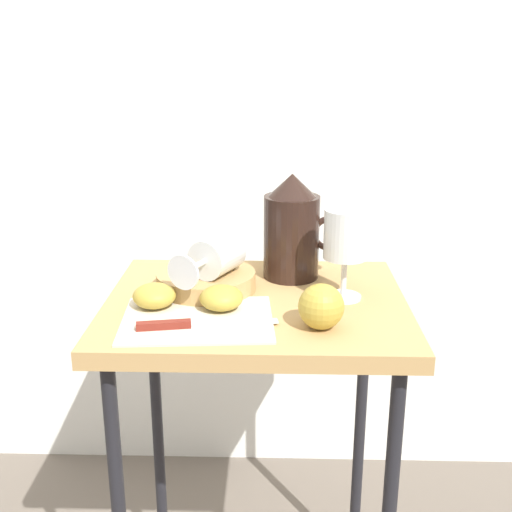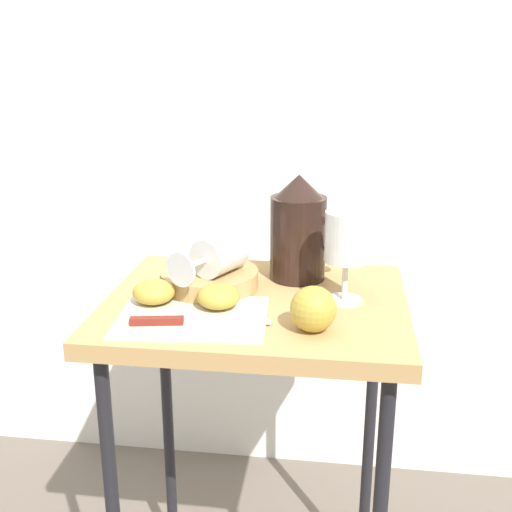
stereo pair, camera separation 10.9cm
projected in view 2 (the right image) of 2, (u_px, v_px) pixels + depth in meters
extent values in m
cube|color=white|center=(288.00, 64.00, 1.54)|extent=(2.40, 0.03, 2.23)
cube|color=tan|center=(256.00, 307.00, 1.12)|extent=(0.53, 0.43, 0.03)
cylinder|color=black|center=(168.00, 423.00, 1.43)|extent=(0.02, 0.02, 0.70)
cylinder|color=black|center=(369.00, 438.00, 1.37)|extent=(0.02, 0.02, 0.70)
cube|color=beige|center=(192.00, 317.00, 1.04)|extent=(0.25, 0.20, 0.00)
cylinder|color=tan|center=(209.00, 279.00, 1.17)|extent=(0.18, 0.18, 0.03)
cylinder|color=black|center=(298.00, 238.00, 1.20)|extent=(0.11, 0.11, 0.16)
cylinder|color=#B23819|center=(298.00, 254.00, 1.21)|extent=(0.10, 0.10, 0.09)
cone|color=black|center=(299.00, 186.00, 1.17)|extent=(0.09, 0.09, 0.04)
torus|color=black|center=(336.00, 236.00, 1.19)|extent=(0.07, 0.01, 0.07)
cylinder|color=silver|center=(344.00, 300.00, 1.11)|extent=(0.06, 0.06, 0.00)
cylinder|color=silver|center=(345.00, 280.00, 1.10)|extent=(0.01, 0.01, 0.07)
cylinder|color=silver|center=(347.00, 237.00, 1.07)|extent=(0.08, 0.08, 0.09)
cylinder|color=#B23819|center=(346.00, 247.00, 1.08)|extent=(0.07, 0.07, 0.04)
cylinder|color=silver|center=(220.00, 254.00, 1.14)|extent=(0.10, 0.11, 0.07)
cylinder|color=silver|center=(193.00, 265.00, 1.08)|extent=(0.04, 0.06, 0.01)
cylinder|color=silver|center=(181.00, 270.00, 1.06)|extent=(0.06, 0.03, 0.06)
ellipsoid|color=#B29938|center=(154.00, 292.00, 1.09)|extent=(0.07, 0.07, 0.04)
ellipsoid|color=#B29938|center=(218.00, 296.00, 1.07)|extent=(0.07, 0.07, 0.04)
sphere|color=#B29938|center=(313.00, 309.00, 0.98)|extent=(0.07, 0.07, 0.07)
cube|color=silver|center=(227.00, 322.00, 1.01)|extent=(0.14, 0.04, 0.00)
cube|color=maroon|center=(157.00, 321.00, 1.01)|extent=(0.09, 0.03, 0.01)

